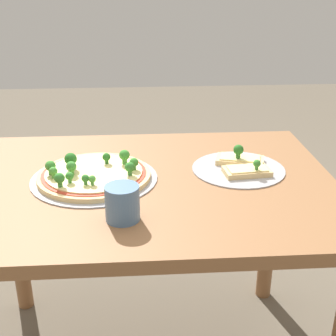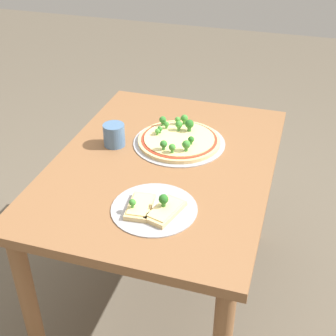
% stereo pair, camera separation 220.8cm
% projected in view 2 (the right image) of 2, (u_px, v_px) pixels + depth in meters
% --- Properties ---
extents(ground_plane, '(8.00, 8.00, 0.00)m').
position_uv_depth(ground_plane, '(164.00, 291.00, 2.12)').
color(ground_plane, brown).
extents(dining_table, '(1.09, 0.80, 0.70)m').
position_uv_depth(dining_table, '(164.00, 183.00, 1.79)').
color(dining_table, brown).
rests_on(dining_table, ground_plane).
extents(pizza_tray_whole, '(0.36, 0.36, 0.07)m').
position_uv_depth(pizza_tray_whole, '(179.00, 140.00, 1.84)').
color(pizza_tray_whole, '#A3A3A8').
rests_on(pizza_tray_whole, dining_table).
extents(pizza_tray_slice, '(0.28, 0.28, 0.07)m').
position_uv_depth(pizza_tray_slice, '(154.00, 208.00, 1.48)').
color(pizza_tray_slice, '#A3A3A8').
rests_on(pizza_tray_slice, dining_table).
extents(drinking_cup, '(0.08, 0.08, 0.09)m').
position_uv_depth(drinking_cup, '(114.00, 135.00, 1.81)').
color(drinking_cup, '#4C7099').
rests_on(drinking_cup, dining_table).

